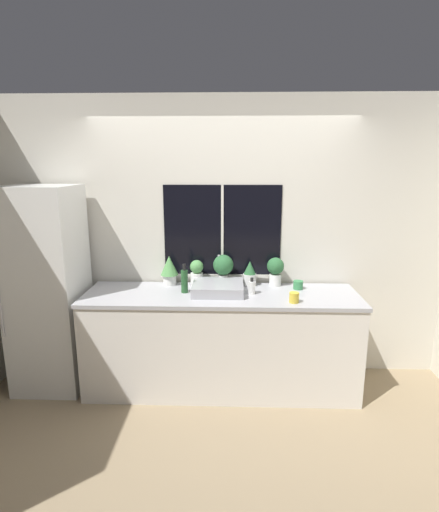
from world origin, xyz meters
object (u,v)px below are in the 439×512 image
object	(u,v)px
mug_green	(298,285)
potted_plant_far_left	(169,269)
soap_bottle	(252,287)
sink	(218,288)
potted_plant_center	(223,267)
refrigerator	(48,289)
mug_yellow	(294,297)
potted_plant_right	(250,274)
potted_plant_left	(197,272)
bottle_tall	(184,281)
potted_plant_far_right	(275,269)

from	to	relation	value
mug_green	potted_plant_far_left	bearing A→B (deg)	175.07
mug_green	soap_bottle	bearing A→B (deg)	-160.14
sink	potted_plant_far_left	bearing A→B (deg)	153.93
potted_plant_center	refrigerator	bearing A→B (deg)	-171.00
refrigerator	mug_yellow	bearing A→B (deg)	-5.91
potted_plant_center	potted_plant_right	xyz separation A→B (m)	(0.26, -0.00, -0.07)
mug_green	potted_plant_left	bearing A→B (deg)	173.72
potted_plant_center	mug_yellow	bearing A→B (deg)	-38.41
potted_plant_left	mug_yellow	world-z (taller)	potted_plant_left
potted_plant_right	mug_green	world-z (taller)	potted_plant_right
potted_plant_far_left	bottle_tall	xyz separation A→B (m)	(0.17, -0.24, -0.05)
sink	mug_green	world-z (taller)	sink
mug_yellow	potted_plant_far_right	bearing A→B (deg)	102.89
soap_bottle	sink	bearing A→B (deg)	174.22
mug_yellow	mug_green	size ratio (longest dim) A/B	0.98
sink	bottle_tall	bearing A→B (deg)	-178.31
potted_plant_far_left	bottle_tall	bearing A→B (deg)	-54.41
sink	potted_plant_left	xyz separation A→B (m)	(-0.21, 0.23, 0.08)
sink	potted_plant_center	distance (m)	0.28
bottle_tall	mug_yellow	distance (m)	0.99
bottle_tall	potted_plant_far_right	bearing A→B (deg)	16.03
sink	bottle_tall	xyz separation A→B (m)	(-0.30, -0.01, 0.07)
refrigerator	potted_plant_center	world-z (taller)	refrigerator
potted_plant_far_left	potted_plant_center	world-z (taller)	potted_plant_center
refrigerator	potted_plant_right	size ratio (longest dim) A/B	7.87
bottle_tall	refrigerator	bearing A→B (deg)	-179.49
soap_bottle	mug_yellow	bearing A→B (deg)	-32.24
potted_plant_far_left	mug_yellow	bearing A→B (deg)	-23.17
potted_plant_far_right	mug_green	bearing A→B (deg)	-27.30
potted_plant_far_right	bottle_tall	bearing A→B (deg)	-163.97
potted_plant_far_right	soap_bottle	xyz separation A→B (m)	(-0.24, -0.27, -0.10)
potted_plant_far_left	bottle_tall	world-z (taller)	potted_plant_far_left
potted_plant_right	potted_plant_far_right	world-z (taller)	potted_plant_far_right
potted_plant_center	potted_plant_right	size ratio (longest dim) A/B	1.24
potted_plant_left	potted_plant_right	xyz separation A→B (m)	(0.51, -0.00, -0.01)
potted_plant_far_left	potted_plant_far_right	xyz separation A→B (m)	(1.02, 0.00, -0.00)
refrigerator	potted_plant_right	xyz separation A→B (m)	(1.86, 0.25, 0.10)
potted_plant_center	potted_plant_right	world-z (taller)	potted_plant_center
potted_plant_far_left	mug_yellow	size ratio (longest dim) A/B	3.20
potted_plant_far_right	potted_plant_left	bearing A→B (deg)	180.00
potted_plant_left	soap_bottle	bearing A→B (deg)	-27.04
soap_bottle	bottle_tall	distance (m)	0.61
bottle_tall	mug_green	size ratio (longest dim) A/B	2.97
potted_plant_right	mug_yellow	world-z (taller)	potted_plant_right
mug_yellow	potted_plant_far_left	bearing A→B (deg)	156.83
potted_plant_far_right	mug_yellow	xyz separation A→B (m)	(0.11, -0.48, -0.12)
sink	potted_plant_right	xyz separation A→B (m)	(0.30, 0.23, 0.07)
potted_plant_far_left	refrigerator	bearing A→B (deg)	-166.82
bottle_tall	mug_green	distance (m)	1.06
bottle_tall	mug_green	xyz separation A→B (m)	(1.05, 0.14, -0.07)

